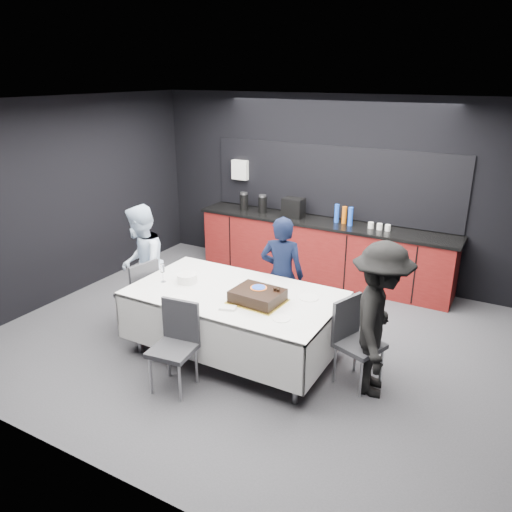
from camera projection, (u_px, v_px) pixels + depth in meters
The scene contains 18 objects.
ground at pixel (252, 338), 6.16m from camera, with size 6.00×6.00×0.00m, color #434348.
room_shell at pixel (252, 190), 5.52m from camera, with size 6.04×5.04×2.82m.
kitchenette at pixel (321, 245), 7.80m from camera, with size 4.10×0.64×2.05m.
party_table at pixel (234, 303), 5.61m from camera, with size 2.32×1.32×0.78m.
cake_assembly at pixel (258, 296), 5.31m from camera, with size 0.58×0.48×0.17m.
plate_stack at pixel (187, 278), 5.82m from camera, with size 0.23×0.23×0.10m, color white.
loose_plate_near at pixel (178, 298), 5.40m from camera, with size 0.20×0.20×0.01m, color white.
loose_plate_right_a at pixel (309, 298), 5.42m from camera, with size 0.22×0.22×0.01m, color white.
loose_plate_right_b at pixel (281, 318), 4.97m from camera, with size 0.19×0.19×0.01m, color white.
loose_plate_far at pixel (246, 281), 5.86m from camera, with size 0.19×0.19×0.01m, color white.
fork_pile at pixel (228, 308), 5.16m from camera, with size 0.17×0.10×0.03m, color white.
champagne_flute at pixel (162, 269), 5.78m from camera, with size 0.06×0.06×0.22m.
chair_left at pixel (140, 291), 6.20m from camera, with size 0.50×0.50×0.92m.
chair_right at pixel (354, 335), 5.15m from camera, with size 0.54×0.54×0.92m.
chair_near at pixel (176, 339), 5.07m from camera, with size 0.47×0.47×0.92m.
person_center at pixel (282, 275), 6.11m from camera, with size 0.54×0.36×1.49m, color black.
person_left at pixel (142, 265), 6.35m from camera, with size 0.76×0.59×1.55m, color silver.
person_right at pixel (379, 320), 4.89m from camera, with size 1.04×0.60×1.60m, color black.
Camera 1 is at (2.69, -4.71, 3.09)m, focal length 35.00 mm.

